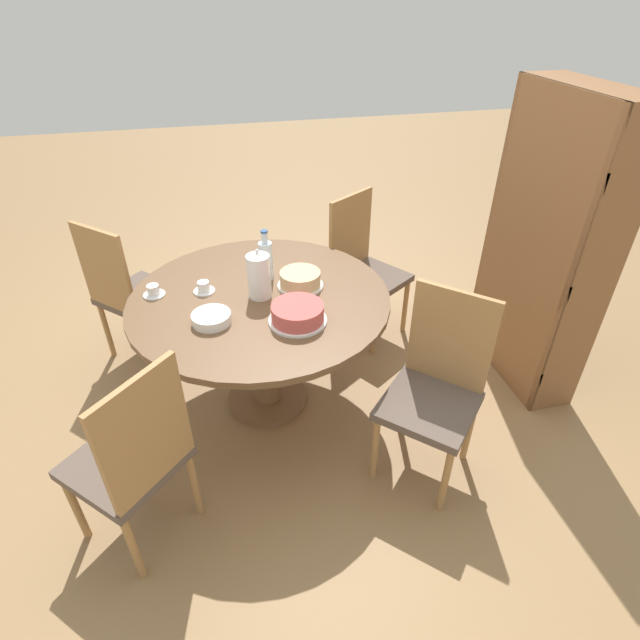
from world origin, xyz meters
TOP-DOWN VIEW (x-y plane):
  - ground_plane at (0.00, 0.00)m, footprint 14.00×14.00m
  - dining_table at (0.00, 0.00)m, footprint 1.37×1.37m
  - chair_a at (-0.63, -0.75)m, footprint 0.59×0.59m
  - chair_b at (0.75, -0.63)m, footprint 0.59×0.59m
  - chair_c at (0.63, 0.75)m, footprint 0.59×0.59m
  - chair_d at (-0.60, 0.77)m, footprint 0.58×0.58m
  - bookshelf at (0.05, 1.61)m, footprint 0.81×0.28m
  - coffee_pot at (-0.00, 0.01)m, footprint 0.12×0.12m
  - water_bottle at (-0.18, 0.07)m, footprint 0.07×0.07m
  - cake_main at (0.28, 0.15)m, footprint 0.28×0.28m
  - cake_second at (-0.05, 0.23)m, footprint 0.25×0.25m
  - cup_a at (-0.11, -0.28)m, footprint 0.11×0.11m
  - cup_b at (-0.13, -0.54)m, footprint 0.11×0.11m
  - plate_stack at (0.19, -0.26)m, footprint 0.19×0.19m

SIDE VIEW (x-z plane):
  - ground_plane at x=0.00m, z-range 0.00..0.00m
  - chair_a at x=-0.63m, z-range 0.02..1.00m
  - chair_b at x=0.75m, z-range 0.02..1.00m
  - chair_c at x=0.63m, z-range 0.02..1.00m
  - chair_d at x=-0.60m, z-range 0.02..1.00m
  - dining_table at x=0.00m, z-range 0.23..0.97m
  - cup_a at x=-0.11m, z-range 0.73..0.80m
  - cup_b at x=-0.13m, z-range 0.73..0.80m
  - plate_stack at x=0.19m, z-range 0.74..0.79m
  - cake_second at x=-0.05m, z-range 0.74..0.83m
  - cake_main at x=0.28m, z-range 0.74..0.83m
  - bookshelf at x=0.05m, z-range -0.01..1.70m
  - water_bottle at x=-0.18m, z-range 0.71..1.00m
  - coffee_pot at x=0.00m, z-range 0.73..1.00m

